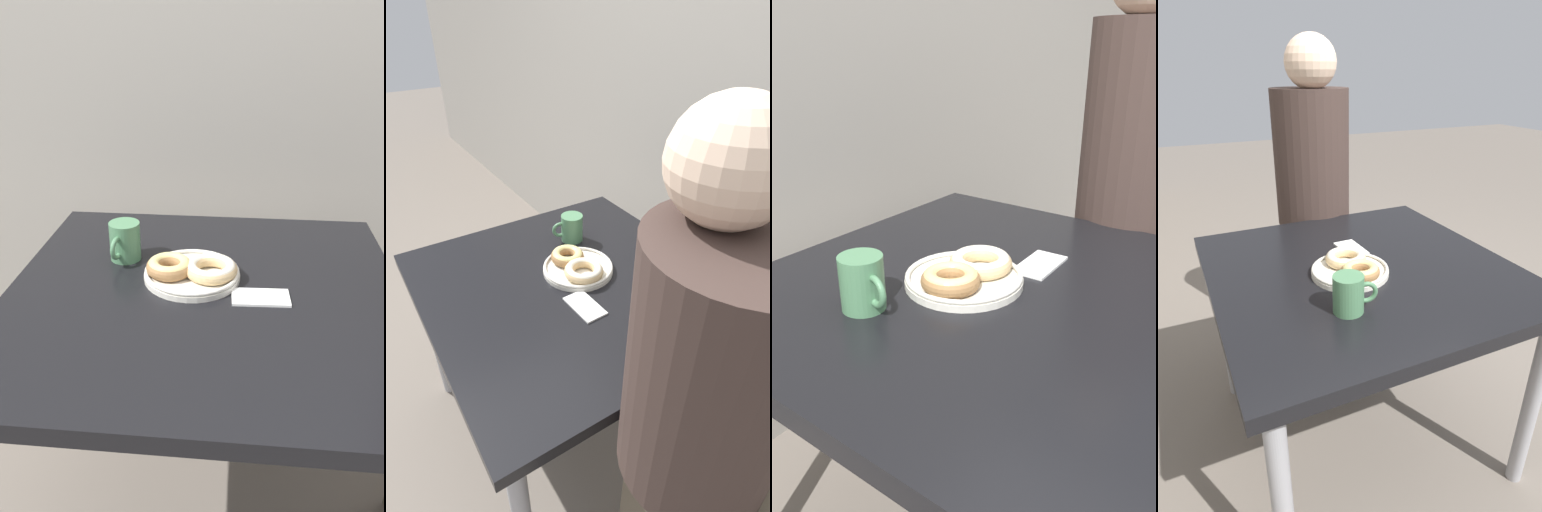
% 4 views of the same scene
% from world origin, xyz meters
% --- Properties ---
extents(dining_table, '(0.93, 0.91, 0.70)m').
position_xyz_m(dining_table, '(0.00, 0.38, 0.63)').
color(dining_table, black).
rests_on(dining_table, ground_plane).
extents(donut_plate, '(0.24, 0.23, 0.05)m').
position_xyz_m(donut_plate, '(-0.04, 0.43, 0.73)').
color(donut_plate, silver).
rests_on(donut_plate, dining_table).
extents(coffee_mug, '(0.08, 0.11, 0.10)m').
position_xyz_m(coffee_mug, '(-0.22, 0.52, 0.76)').
color(coffee_mug, '#4C7F56').
rests_on(coffee_mug, dining_table).
extents(person_figure, '(0.37, 0.31, 1.39)m').
position_xyz_m(person_figure, '(0.62, 0.31, 0.73)').
color(person_figure, brown).
rests_on(person_figure, ground_plane).
extents(napkin, '(0.13, 0.08, 0.01)m').
position_xyz_m(napkin, '(0.13, 0.35, 0.71)').
color(napkin, white).
rests_on(napkin, dining_table).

